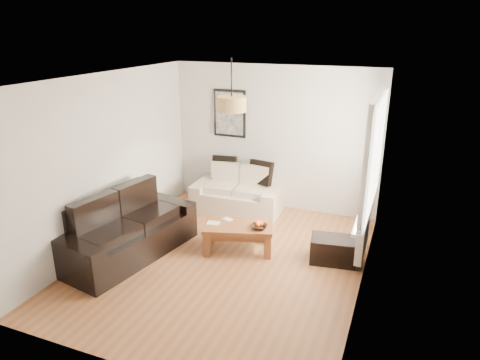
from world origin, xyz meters
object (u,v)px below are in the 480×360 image
at_px(loveseat_cream, 238,190).
at_px(sofa_leather, 126,226).
at_px(coffee_table, 238,237).
at_px(ottoman, 333,250).

bearing_deg(loveseat_cream, sofa_leather, -116.04).
height_order(loveseat_cream, coffee_table, loveseat_cream).
distance_m(sofa_leather, ottoman, 3.03).
distance_m(loveseat_cream, coffee_table, 1.51).
bearing_deg(ottoman, coffee_table, -172.29).
distance_m(coffee_table, ottoman, 1.41).
bearing_deg(ottoman, sofa_leather, -162.59).
height_order(loveseat_cream, sofa_leather, sofa_leather).
xyz_separation_m(loveseat_cream, sofa_leather, (-0.91, -2.10, 0.05)).
distance_m(loveseat_cream, sofa_leather, 2.29).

